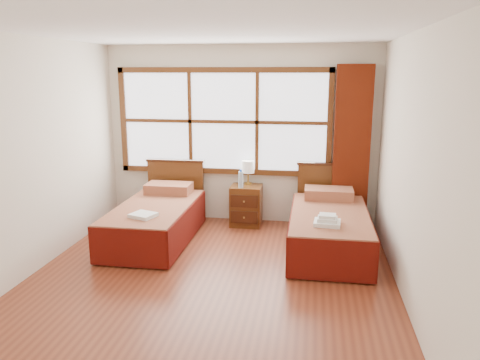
# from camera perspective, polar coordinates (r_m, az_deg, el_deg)

# --- Properties ---
(floor) EXTENTS (4.50, 4.50, 0.00)m
(floor) POSITION_cam_1_polar(r_m,az_deg,el_deg) (5.17, -3.87, -12.34)
(floor) COLOR brown
(floor) RESTS_ON ground
(ceiling) EXTENTS (4.50, 4.50, 0.00)m
(ceiling) POSITION_cam_1_polar(r_m,az_deg,el_deg) (4.69, -4.38, 17.72)
(ceiling) COLOR white
(ceiling) RESTS_ON wall_back
(wall_back) EXTENTS (4.00, 0.00, 4.00)m
(wall_back) POSITION_cam_1_polar(r_m,az_deg,el_deg) (6.94, 0.08, 5.49)
(wall_back) COLOR silver
(wall_back) RESTS_ON floor
(wall_left) EXTENTS (0.00, 4.50, 4.50)m
(wall_left) POSITION_cam_1_polar(r_m,az_deg,el_deg) (5.56, -24.65, 2.38)
(wall_left) COLOR silver
(wall_left) RESTS_ON floor
(wall_right) EXTENTS (0.00, 4.50, 4.50)m
(wall_right) POSITION_cam_1_polar(r_m,az_deg,el_deg) (4.73, 20.20, 1.09)
(wall_right) COLOR silver
(wall_right) RESTS_ON floor
(window) EXTENTS (3.16, 0.06, 1.56)m
(window) POSITION_cam_1_polar(r_m,az_deg,el_deg) (6.92, -2.03, 7.13)
(window) COLOR white
(window) RESTS_ON wall_back
(curtain) EXTENTS (0.50, 0.16, 2.30)m
(curtain) POSITION_cam_1_polar(r_m,az_deg,el_deg) (6.76, 13.44, 3.81)
(curtain) COLOR #5A1909
(curtain) RESTS_ON wall_back
(bed_left) EXTENTS (0.96, 1.98, 0.92)m
(bed_left) POSITION_cam_1_polar(r_m,az_deg,el_deg) (6.40, -10.17, -4.73)
(bed_left) COLOR #37190B
(bed_left) RESTS_ON floor
(bed_right) EXTENTS (0.97, 1.99, 0.94)m
(bed_right) POSITION_cam_1_polar(r_m,az_deg,el_deg) (6.07, 10.80, -5.70)
(bed_right) COLOR #37190B
(bed_right) RESTS_ON floor
(nightstand) EXTENTS (0.44, 0.44, 0.59)m
(nightstand) POSITION_cam_1_polar(r_m,az_deg,el_deg) (6.88, 0.75, -3.12)
(nightstand) COLOR #542D12
(nightstand) RESTS_ON floor
(towels_left) EXTENTS (0.35, 0.33, 0.04)m
(towels_left) POSITION_cam_1_polar(r_m,az_deg,el_deg) (5.82, -11.72, -4.22)
(towels_left) COLOR white
(towels_left) RESTS_ON bed_left
(towels_right) EXTENTS (0.32, 0.28, 0.13)m
(towels_right) POSITION_cam_1_polar(r_m,az_deg,el_deg) (5.46, 10.59, -4.90)
(towels_right) COLOR white
(towels_right) RESTS_ON bed_right
(lamp) EXTENTS (0.18, 0.18, 0.35)m
(lamp) POSITION_cam_1_polar(r_m,az_deg,el_deg) (6.88, 1.00, 1.54)
(lamp) COLOR gold
(lamp) RESTS_ON nightstand
(bottle_near) EXTENTS (0.07, 0.07, 0.26)m
(bottle_near) POSITION_cam_1_polar(r_m,az_deg,el_deg) (6.68, 0.10, 0.08)
(bottle_near) COLOR #AAC9DB
(bottle_near) RESTS_ON nightstand
(bottle_far) EXTENTS (0.06, 0.06, 0.23)m
(bottle_far) POSITION_cam_1_polar(r_m,az_deg,el_deg) (6.69, 0.05, -0.04)
(bottle_far) COLOR #AAC9DB
(bottle_far) RESTS_ON nightstand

